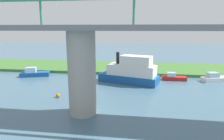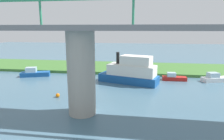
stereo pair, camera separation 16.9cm
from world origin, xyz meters
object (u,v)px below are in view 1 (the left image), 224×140
(riverboat_paddlewheel, at_px, (34,73))
(marker_buoy, at_px, (58,95))
(bridge_pylon, at_px, (82,74))
(motorboat_red, at_px, (215,78))
(person_on_bank, at_px, (133,68))
(skiff_small, at_px, (130,72))
(mooring_post, at_px, (76,67))
(houseboat_blue, at_px, (173,77))

(riverboat_paddlewheel, xyz_separation_m, marker_buoy, (-8.70, 9.95, -0.33))
(bridge_pylon, height_order, motorboat_red, bridge_pylon)
(bridge_pylon, distance_m, marker_buoy, 7.19)
(person_on_bank, bearing_deg, marker_buoy, 57.94)
(skiff_small, height_order, marker_buoy, skiff_small)
(person_on_bank, relative_size, mooring_post, 1.45)
(mooring_post, relative_size, motorboat_red, 0.20)
(houseboat_blue, xyz_separation_m, marker_buoy, (15.62, 10.67, -0.21))
(person_on_bank, xyz_separation_m, motorboat_red, (-13.35, 3.28, -0.67))
(mooring_post, distance_m, houseboat_blue, 18.50)
(houseboat_blue, bearing_deg, marker_buoy, 34.33)
(bridge_pylon, relative_size, motorboat_red, 1.73)
(person_on_bank, bearing_deg, riverboat_paddlewheel, 13.13)
(bridge_pylon, height_order, houseboat_blue, bridge_pylon)
(houseboat_blue, bearing_deg, person_on_bank, -26.22)
(houseboat_blue, bearing_deg, skiff_small, 19.67)
(skiff_small, relative_size, marker_buoy, 19.54)
(riverboat_paddlewheel, bearing_deg, mooring_post, -142.44)
(person_on_bank, height_order, houseboat_blue, person_on_bank)
(mooring_post, xyz_separation_m, skiff_small, (-11.00, 6.64, 0.78))
(person_on_bank, height_order, marker_buoy, person_on_bank)
(bridge_pylon, bearing_deg, riverboat_paddlewheel, -46.98)
(person_on_bank, relative_size, houseboat_blue, 0.36)
(skiff_small, bearing_deg, marker_buoy, 43.50)
(bridge_pylon, bearing_deg, motorboat_red, -139.93)
(bridge_pylon, bearing_deg, houseboat_blue, -127.06)
(riverboat_paddlewheel, height_order, motorboat_red, riverboat_paddlewheel)
(riverboat_paddlewheel, bearing_deg, skiff_small, 174.06)
(motorboat_red, bearing_deg, bridge_pylon, 40.07)
(motorboat_red, bearing_deg, skiff_small, 10.86)
(mooring_post, xyz_separation_m, marker_buoy, (-2.41, 14.79, -0.73))
(person_on_bank, height_order, motorboat_red, person_on_bank)
(person_on_bank, xyz_separation_m, mooring_post, (11.19, -0.76, -0.22))
(marker_buoy, bearing_deg, bridge_pylon, 137.07)
(riverboat_paddlewheel, bearing_deg, houseboat_blue, -178.32)
(skiff_small, bearing_deg, person_on_bank, -91.93)
(houseboat_blue, bearing_deg, bridge_pylon, 52.94)
(bridge_pylon, height_order, riverboat_paddlewheel, bridge_pylon)
(skiff_small, xyz_separation_m, marker_buoy, (8.59, 8.15, -1.50))
(skiff_small, distance_m, houseboat_blue, 7.58)
(houseboat_blue, bearing_deg, riverboat_paddlewheel, 1.68)
(riverboat_paddlewheel, bearing_deg, bridge_pylon, 133.02)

